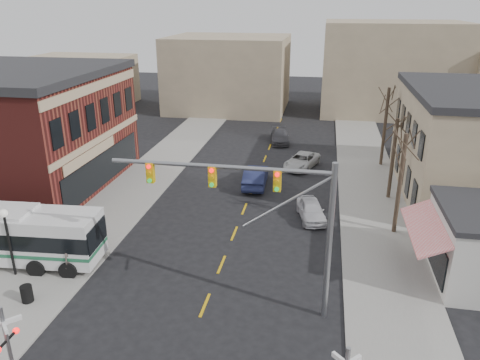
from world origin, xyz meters
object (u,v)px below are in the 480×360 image
(rr_crossing_west, at_px, (20,353))
(car_a, at_px, (311,210))
(street_lamp, at_px, (6,228))
(car_c, at_px, (302,161))
(trash_bin, at_px, (27,294))
(car_b, at_px, (256,176))
(pedestrian_far, at_px, (50,229))
(pedestrian_near, at_px, (70,261))
(car_d, at_px, (280,137))
(traffic_signal_mast, at_px, (269,205))

(rr_crossing_west, relative_size, car_a, 1.38)
(street_lamp, distance_m, car_c, 26.10)
(car_c, bearing_deg, trash_bin, -100.13)
(rr_crossing_west, relative_size, car_b, 1.10)
(pedestrian_far, bearing_deg, pedestrian_near, -93.25)
(rr_crossing_west, xyz_separation_m, trash_bin, (-3.46, 5.35, -1.40))
(street_lamp, distance_m, pedestrian_near, 3.79)
(rr_crossing_west, relative_size, street_lamp, 1.40)
(street_lamp, height_order, car_c, street_lamp)
(street_lamp, xyz_separation_m, car_b, (11.32, 16.11, -2.18))
(rr_crossing_west, relative_size, pedestrian_near, 2.93)
(street_lamp, relative_size, car_d, 0.87)
(car_d, xyz_separation_m, pedestrian_near, (-8.84, -28.74, 0.41))
(trash_bin, distance_m, car_d, 32.87)
(rr_crossing_west, relative_size, pedestrian_far, 3.25)
(pedestrian_far, bearing_deg, car_a, -25.13)
(car_b, relative_size, car_d, 1.10)
(street_lamp, bearing_deg, rr_crossing_west, -53.04)
(car_c, bearing_deg, car_d, 127.99)
(traffic_signal_mast, distance_m, trash_bin, 13.30)
(rr_crossing_west, distance_m, trash_bin, 6.52)
(rr_crossing_west, xyz_separation_m, car_a, (10.48, 18.00, -1.28))
(traffic_signal_mast, xyz_separation_m, rr_crossing_west, (-8.68, -7.00, -3.80))
(trash_bin, bearing_deg, traffic_signal_mast, 7.76)
(pedestrian_far, bearing_deg, trash_bin, -116.33)
(traffic_signal_mast, distance_m, car_b, 17.60)
(pedestrian_near, relative_size, pedestrian_far, 1.11)
(rr_crossing_west, distance_m, pedestrian_near, 8.37)
(car_b, relative_size, car_c, 1.07)
(street_lamp, relative_size, car_a, 0.99)
(pedestrian_near, xyz_separation_m, pedestrian_far, (-3.33, 3.46, -0.09))
(trash_bin, height_order, pedestrian_far, pedestrian_far)
(car_b, distance_m, pedestrian_far, 16.72)
(street_lamp, relative_size, car_c, 0.84)
(car_d, bearing_deg, traffic_signal_mast, -93.55)
(street_lamp, distance_m, car_b, 19.81)
(pedestrian_far, bearing_deg, traffic_signal_mast, -64.17)
(traffic_signal_mast, bearing_deg, pedestrian_near, 175.09)
(trash_bin, bearing_deg, car_d, 72.53)
(car_c, relative_size, car_d, 1.03)
(traffic_signal_mast, xyz_separation_m, street_lamp, (-14.33, 0.52, -2.75))
(street_lamp, xyz_separation_m, pedestrian_far, (-0.11, 3.90, -2.03))
(rr_crossing_west, bearing_deg, car_c, 72.24)
(car_b, xyz_separation_m, car_c, (3.57, 5.20, -0.17))
(trash_bin, bearing_deg, rr_crossing_west, -57.13)
(car_b, height_order, car_d, car_b)
(rr_crossing_west, height_order, pedestrian_near, rr_crossing_west)
(car_b, distance_m, car_c, 6.31)
(car_a, bearing_deg, traffic_signal_mast, -112.53)
(street_lamp, height_order, car_d, street_lamp)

